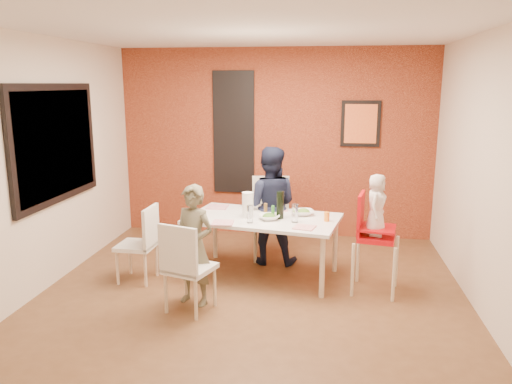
# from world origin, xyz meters

# --- Properties ---
(ground) EXTENTS (4.50, 4.50, 0.00)m
(ground) POSITION_xyz_m (0.00, 0.00, 0.00)
(ground) COLOR brown
(ground) RESTS_ON ground
(ceiling) EXTENTS (4.50, 4.50, 0.02)m
(ceiling) POSITION_xyz_m (0.00, 0.00, 2.70)
(ceiling) COLOR silver
(ceiling) RESTS_ON wall_back
(wall_back) EXTENTS (4.50, 0.02, 2.70)m
(wall_back) POSITION_xyz_m (0.00, 2.25, 1.35)
(wall_back) COLOR beige
(wall_back) RESTS_ON ground
(wall_front) EXTENTS (4.50, 0.02, 2.70)m
(wall_front) POSITION_xyz_m (0.00, -2.25, 1.35)
(wall_front) COLOR beige
(wall_front) RESTS_ON ground
(wall_left) EXTENTS (0.02, 4.50, 2.70)m
(wall_left) POSITION_xyz_m (-2.25, 0.00, 1.35)
(wall_left) COLOR beige
(wall_left) RESTS_ON ground
(wall_right) EXTENTS (0.02, 4.50, 2.70)m
(wall_right) POSITION_xyz_m (2.25, 0.00, 1.35)
(wall_right) COLOR beige
(wall_right) RESTS_ON ground
(brick_accent_wall) EXTENTS (4.50, 0.02, 2.70)m
(brick_accent_wall) POSITION_xyz_m (0.00, 2.23, 1.35)
(brick_accent_wall) COLOR maroon
(brick_accent_wall) RESTS_ON ground
(picture_window_frame) EXTENTS (0.05, 1.70, 1.30)m
(picture_window_frame) POSITION_xyz_m (-2.22, 0.20, 1.55)
(picture_window_frame) COLOR black
(picture_window_frame) RESTS_ON wall_left
(picture_window_pane) EXTENTS (0.02, 1.55, 1.15)m
(picture_window_pane) POSITION_xyz_m (-2.21, 0.20, 1.55)
(picture_window_pane) COLOR black
(picture_window_pane) RESTS_ON wall_left
(glassblock_strip) EXTENTS (0.55, 0.03, 1.70)m
(glassblock_strip) POSITION_xyz_m (-0.60, 2.21, 1.50)
(glassblock_strip) COLOR #B4BFC4
(glassblock_strip) RESTS_ON wall_back
(glassblock_surround) EXTENTS (0.60, 0.03, 1.76)m
(glassblock_surround) POSITION_xyz_m (-0.60, 2.21, 1.50)
(glassblock_surround) COLOR black
(glassblock_surround) RESTS_ON wall_back
(art_print_frame) EXTENTS (0.54, 0.03, 0.64)m
(art_print_frame) POSITION_xyz_m (1.20, 2.21, 1.65)
(art_print_frame) COLOR black
(art_print_frame) RESTS_ON wall_back
(art_print_canvas) EXTENTS (0.44, 0.01, 0.54)m
(art_print_canvas) POSITION_xyz_m (1.20, 2.19, 1.65)
(art_print_canvas) COLOR orange
(art_print_canvas) RESTS_ON wall_back
(dining_table) EXTENTS (1.84, 1.23, 0.71)m
(dining_table) POSITION_xyz_m (0.05, 0.55, 0.64)
(dining_table) COLOR white
(dining_table) RESTS_ON ground
(chair_near) EXTENTS (0.53, 0.53, 0.91)m
(chair_near) POSITION_xyz_m (-0.57, -0.53, 0.51)
(chair_near) COLOR silver
(chair_near) RESTS_ON ground
(chair_far) EXTENTS (0.53, 0.53, 1.03)m
(chair_far) POSITION_xyz_m (0.05, 1.26, 0.57)
(chair_far) COLOR silver
(chair_far) RESTS_ON ground
(chair_left) EXTENTS (0.42, 0.42, 0.87)m
(chair_left) POSITION_xyz_m (-1.27, 0.20, 0.49)
(chair_left) COLOR white
(chair_left) RESTS_ON ground
(high_chair) EXTENTS (0.52, 0.52, 1.07)m
(high_chair) POSITION_xyz_m (1.24, 0.28, 0.64)
(high_chair) COLOR red
(high_chair) RESTS_ON ground
(child_near) EXTENTS (0.52, 0.43, 1.23)m
(child_near) POSITION_xyz_m (-0.55, -0.29, 0.61)
(child_near) COLOR brown
(child_near) RESTS_ON ground
(child_far) EXTENTS (0.71, 0.55, 1.46)m
(child_far) POSITION_xyz_m (0.07, 1.01, 0.73)
(child_far) COLOR black
(child_far) RESTS_ON ground
(toddler) EXTENTS (0.29, 0.37, 0.65)m
(toddler) POSITION_xyz_m (1.27, 0.27, 0.96)
(toddler) COLOR silver
(toddler) RESTS_ON high_chair
(plate_near_left) EXTENTS (0.25, 0.25, 0.01)m
(plate_near_left) POSITION_xyz_m (-0.36, 0.22, 0.71)
(plate_near_left) COLOR white
(plate_near_left) RESTS_ON dining_table
(plate_far_mid) EXTENTS (0.26, 0.26, 0.01)m
(plate_far_mid) POSITION_xyz_m (0.18, 0.89, 0.71)
(plate_far_mid) COLOR white
(plate_far_mid) RESTS_ON dining_table
(plate_near_right) EXTENTS (0.26, 0.26, 0.01)m
(plate_near_right) POSITION_xyz_m (0.53, 0.18, 0.71)
(plate_near_right) COLOR white
(plate_near_right) RESTS_ON dining_table
(plate_far_left) EXTENTS (0.24, 0.24, 0.01)m
(plate_far_left) POSITION_xyz_m (-0.57, 0.92, 0.71)
(plate_far_left) COLOR silver
(plate_far_left) RESTS_ON dining_table
(salad_bowl_a) EXTENTS (0.30, 0.30, 0.06)m
(salad_bowl_a) POSITION_xyz_m (0.13, 0.45, 0.73)
(salad_bowl_a) COLOR white
(salad_bowl_a) RESTS_ON dining_table
(salad_bowl_b) EXTENTS (0.29, 0.29, 0.06)m
(salad_bowl_b) POSITION_xyz_m (0.50, 0.71, 0.73)
(salad_bowl_b) COLOR white
(salad_bowl_b) RESTS_ON dining_table
(wine_bottle) EXTENTS (0.08, 0.08, 0.31)m
(wine_bottle) POSITION_xyz_m (0.24, 0.51, 0.86)
(wine_bottle) COLOR black
(wine_bottle) RESTS_ON dining_table
(wine_glass_a) EXTENTS (0.07, 0.07, 0.19)m
(wine_glass_a) POSITION_xyz_m (-0.07, 0.29, 0.80)
(wine_glass_a) COLOR white
(wine_glass_a) RESTS_ON dining_table
(wine_glass_b) EXTENTS (0.07, 0.07, 0.20)m
(wine_glass_b) POSITION_xyz_m (0.42, 0.38, 0.81)
(wine_glass_b) COLOR white
(wine_glass_b) RESTS_ON dining_table
(paper_towel_roll) EXTENTS (0.13, 0.13, 0.29)m
(paper_towel_roll) POSITION_xyz_m (-0.12, 0.51, 0.85)
(paper_towel_roll) COLOR white
(paper_towel_roll) RESTS_ON dining_table
(condiment_red) EXTENTS (0.03, 0.03, 0.13)m
(condiment_red) POSITION_xyz_m (0.22, 0.55, 0.77)
(condiment_red) COLOR red
(condiment_red) RESTS_ON dining_table
(condiment_green) EXTENTS (0.04, 0.04, 0.15)m
(condiment_green) POSITION_xyz_m (0.16, 0.50, 0.78)
(condiment_green) COLOR #2E7C29
(condiment_green) RESTS_ON dining_table
(condiment_brown) EXTENTS (0.04, 0.04, 0.15)m
(condiment_brown) POSITION_xyz_m (0.07, 0.58, 0.78)
(condiment_brown) COLOR brown
(condiment_brown) RESTS_ON dining_table
(sippy_cup) EXTENTS (0.06, 0.06, 0.10)m
(sippy_cup) POSITION_xyz_m (0.77, 0.47, 0.76)
(sippy_cup) COLOR orange
(sippy_cup) RESTS_ON dining_table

